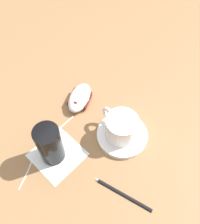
{
  "coord_description": "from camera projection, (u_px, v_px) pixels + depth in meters",
  "views": [
    {
      "loc": [
        0.28,
        0.17,
        0.59
      ],
      "look_at": [
        -0.05,
        -0.02,
        0.03
      ],
      "focal_mm": 40.0,
      "sensor_mm": 36.0,
      "label": 1
    }
  ],
  "objects": [
    {
      "name": "ground_plane",
      "position": [
        96.0,
        134.0,
        0.68
      ],
      "size": [
        3.0,
        3.0,
        0.0
      ],
      "primitive_type": "plane",
      "color": "olive"
    },
    {
      "name": "saucer",
      "position": [
        122.0,
        135.0,
        0.67
      ],
      "size": [
        0.14,
        0.14,
        0.01
      ],
      "primitive_type": "cylinder",
      "color": "white",
      "rests_on": "ground"
    },
    {
      "name": "coffee_cup",
      "position": [
        121.0,
        127.0,
        0.64
      ],
      "size": [
        0.08,
        0.11,
        0.07
      ],
      "color": "white",
      "rests_on": "saucer"
    },
    {
      "name": "computer_mouse",
      "position": [
        80.0,
        98.0,
        0.72
      ],
      "size": [
        0.12,
        0.08,
        0.04
      ],
      "color": "silver",
      "rests_on": "ground"
    },
    {
      "name": "mouse_cable",
      "position": [
        43.0,
        147.0,
        0.65
      ],
      "size": [
        0.24,
        0.03,
        0.0
      ],
      "color": "white",
      "rests_on": "ground"
    },
    {
      "name": "napkin_under_glass",
      "position": [
        57.0,
        155.0,
        0.64
      ],
      "size": [
        0.14,
        0.14,
        0.0
      ],
      "primitive_type": "cube",
      "rotation": [
        0.0,
        0.0,
        -0.24
      ],
      "color": "white",
      "rests_on": "ground"
    },
    {
      "name": "drinking_glass",
      "position": [
        50.0,
        144.0,
        0.59
      ],
      "size": [
        0.06,
        0.06,
        0.12
      ],
      "primitive_type": "cylinder",
      "color": "black",
      "rests_on": "napkin_under_glass"
    },
    {
      "name": "pen",
      "position": [
        122.0,
        194.0,
        0.58
      ],
      "size": [
        0.01,
        0.15,
        0.01
      ],
      "color": "black",
      "rests_on": "ground"
    }
  ]
}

